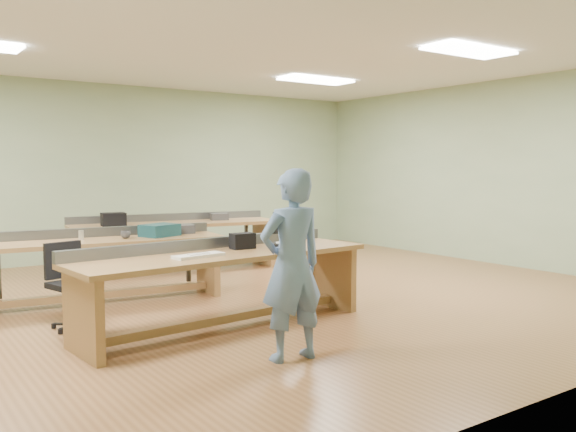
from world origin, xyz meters
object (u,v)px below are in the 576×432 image
object	(u,v)px
workbench_front	(224,271)
mug	(126,235)
workbench_back	(176,234)
laptop_base	(287,244)
person	(292,265)
parts_bin_teal	(160,230)
parts_bin_grey	(177,229)
camera_bag	(242,241)
task_chair	(72,297)
drinks_can	(81,235)
workbench_mid	(105,256)

from	to	relation	value
workbench_front	mug	bearing A→B (deg)	97.12
workbench_back	laptop_base	size ratio (longest dim) A/B	10.77
person	laptop_base	world-z (taller)	person
person	parts_bin_teal	xyz separation A→B (m)	(0.08, 2.90, 0.04)
parts_bin_grey	parts_bin_teal	bearing A→B (deg)	-151.96
laptop_base	workbench_back	bearing A→B (deg)	117.90
workbench_front	workbench_back	bearing A→B (deg)	67.97
camera_bag	parts_bin_grey	size ratio (longest dim) A/B	0.59
task_chair	drinks_can	distance (m)	1.20
person	task_chair	distance (m)	2.42
laptop_base	task_chair	bearing A→B (deg)	-169.53
workbench_back	task_chair	size ratio (longest dim) A/B	3.79
parts_bin_grey	drinks_can	distance (m)	1.20
parts_bin_grey	drinks_can	xyz separation A→B (m)	(-1.20, -0.00, 0.00)
workbench_back	mug	distance (m)	2.16
person	task_chair	size ratio (longest dim) A/B	1.86
workbench_front	workbench_mid	bearing A→B (deg)	103.01
task_chair	mug	distance (m)	1.32
camera_bag	parts_bin_teal	distance (m)	1.58
parts_bin_teal	workbench_front	bearing A→B (deg)	-91.71
camera_bag	workbench_back	bearing A→B (deg)	81.06
workbench_mid	parts_bin_teal	size ratio (longest dim) A/B	6.69
workbench_mid	workbench_back	xyz separation A→B (m)	(1.60, 1.55, 0.01)
camera_bag	task_chair	size ratio (longest dim) A/B	0.28
camera_bag	parts_bin_teal	world-z (taller)	camera_bag
person	parts_bin_grey	size ratio (longest dim) A/B	3.94
workbench_back	person	xyz separation A→B (m)	(-1.05, -4.55, 0.23)
parts_bin_grey	mug	world-z (taller)	parts_bin_grey
workbench_back	camera_bag	xyz separation A→B (m)	(-0.72, -3.22, 0.27)
laptop_base	workbench_front	bearing A→B (deg)	-145.38
laptop_base	parts_bin_teal	size ratio (longest dim) A/B	0.71
workbench_mid	laptop_base	world-z (taller)	workbench_mid
workbench_front	parts_bin_grey	xyz separation A→B (m)	(0.35, 1.85, 0.24)
workbench_front	camera_bag	xyz separation A→B (m)	(0.29, 0.12, 0.27)
parts_bin_teal	laptop_base	bearing A→B (deg)	-65.79
parts_bin_grey	task_chair	bearing A→B (deg)	-147.50
workbench_back	laptop_base	xyz separation A→B (m)	(-0.22, -3.30, 0.20)
laptop_base	parts_bin_teal	bearing A→B (deg)	145.95
parts_bin_grey	mug	xyz separation A→B (m)	(-0.72, -0.15, -0.01)
workbench_mid	parts_bin_grey	size ratio (longest dim) A/B	7.01
workbench_mid	mug	xyz separation A→B (m)	(0.22, -0.10, 0.24)
camera_bag	parts_bin_teal	bearing A→B (deg)	102.44
workbench_front	laptop_base	distance (m)	0.82
workbench_back	mug	xyz separation A→B (m)	(-1.38, -1.64, 0.23)
person	workbench_mid	bearing A→B (deg)	-76.42
workbench_mid	camera_bag	size ratio (longest dim) A/B	11.80
workbench_mid	parts_bin_grey	distance (m)	0.98
person	mug	world-z (taller)	person
workbench_back	parts_bin_teal	xyz separation A→B (m)	(-0.96, -1.66, 0.26)
task_chair	mug	world-z (taller)	task_chair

